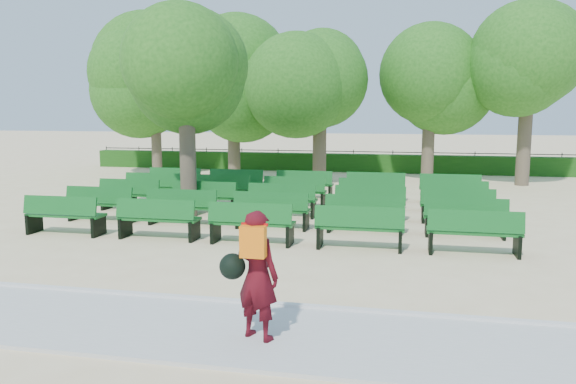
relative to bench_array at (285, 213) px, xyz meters
The scene contains 9 objects.
ground 1.45m from the bench_array, 96.22° to the right, with size 120.00×120.00×0.00m, color beige.
paving 8.84m from the bench_array, 91.02° to the right, with size 30.00×2.20×0.06m, color beige.
curb 7.69m from the bench_array, 91.17° to the right, with size 30.00×0.12×0.10m, color silver.
hedge 12.57m from the bench_array, 90.71° to the left, with size 26.00×0.70×0.90m, color #1A4D14.
fence 12.96m from the bench_array, 90.69° to the left, with size 26.00×0.10×1.02m, color black, non-canonical shape.
tree_line 8.56m from the bench_array, 91.05° to the left, with size 21.80×6.80×7.04m, color #2C6D1D, non-canonical shape.
bench_array is the anchor object (origin of this frame).
tree_among 4.81m from the bench_array, 169.42° to the right, with size 4.06×4.06×5.82m.
person 9.19m from the bench_array, 80.39° to the right, with size 0.89×0.64×1.77m.
Camera 1 is at (3.61, -14.63, 3.15)m, focal length 35.00 mm.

